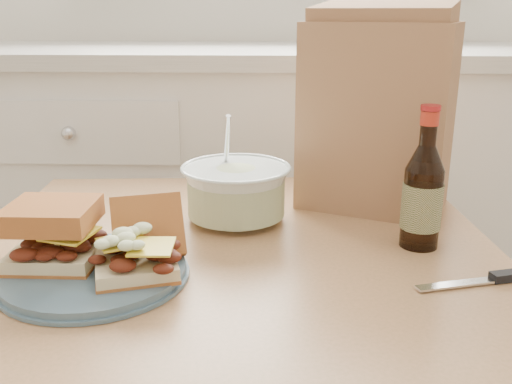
{
  "coord_description": "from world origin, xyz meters",
  "views": [
    {
      "loc": [
        0.02,
        0.02,
        1.04
      ],
      "look_at": [
        -0.02,
        0.88,
        0.76
      ],
      "focal_mm": 40.0,
      "sensor_mm": 36.0,
      "label": 1
    }
  ],
  "objects_px": {
    "plate": "(95,273)",
    "beer_bottle": "(423,195)",
    "paper_bag": "(377,117)",
    "dining_table": "(239,310)",
    "coleslaw_bowl": "(236,194)"
  },
  "relations": [
    {
      "from": "plate",
      "to": "beer_bottle",
      "type": "height_order",
      "value": "beer_bottle"
    },
    {
      "from": "beer_bottle",
      "to": "paper_bag",
      "type": "distance_m",
      "value": 0.22
    },
    {
      "from": "dining_table",
      "to": "coleslaw_bowl",
      "type": "xyz_separation_m",
      "value": [
        -0.01,
        0.14,
        0.15
      ]
    },
    {
      "from": "plate",
      "to": "beer_bottle",
      "type": "distance_m",
      "value": 0.5
    },
    {
      "from": "beer_bottle",
      "to": "coleslaw_bowl",
      "type": "bearing_deg",
      "value": 144.01
    },
    {
      "from": "paper_bag",
      "to": "dining_table",
      "type": "bearing_deg",
      "value": -113.43
    },
    {
      "from": "dining_table",
      "to": "plate",
      "type": "height_order",
      "value": "plate"
    },
    {
      "from": "plate",
      "to": "coleslaw_bowl",
      "type": "bearing_deg",
      "value": 52.54
    },
    {
      "from": "coleslaw_bowl",
      "to": "paper_bag",
      "type": "relative_size",
      "value": 0.57
    },
    {
      "from": "dining_table",
      "to": "coleslaw_bowl",
      "type": "distance_m",
      "value": 0.21
    },
    {
      "from": "dining_table",
      "to": "plate",
      "type": "xyz_separation_m",
      "value": [
        -0.19,
        -0.1,
        0.11
      ]
    },
    {
      "from": "beer_bottle",
      "to": "paper_bag",
      "type": "height_order",
      "value": "paper_bag"
    },
    {
      "from": "beer_bottle",
      "to": "paper_bag",
      "type": "xyz_separation_m",
      "value": [
        -0.04,
        0.2,
        0.08
      ]
    },
    {
      "from": "dining_table",
      "to": "paper_bag",
      "type": "relative_size",
      "value": 2.58
    },
    {
      "from": "coleslaw_bowl",
      "to": "paper_bag",
      "type": "height_order",
      "value": "paper_bag"
    }
  ]
}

